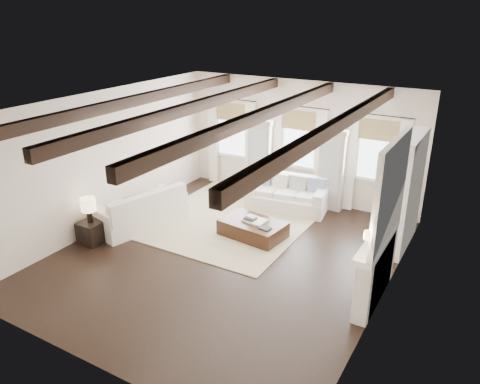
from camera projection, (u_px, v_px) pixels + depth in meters
The scene contains 16 objects.
ground at pixel (226, 255), 9.92m from camera, with size 7.50×7.50×0.00m, color black.
room_shell at pixel (279, 165), 9.59m from camera, with size 6.54×7.54×3.22m.
area_rug at pixel (232, 219), 11.61m from camera, with size 3.65×4.22×0.02m, color #C0B591.
sofa_back at pixel (287, 196), 12.11m from camera, with size 2.14×1.20×0.87m.
sofa_left at pixel (142, 212), 11.11m from camera, with size 1.50×2.34×0.92m.
ottoman at pixel (253, 229), 10.68m from camera, with size 1.43×0.89×0.38m, color black.
tray at pixel (255, 221), 10.60m from camera, with size 0.50×0.38×0.04m, color white.
book_lower at pixel (250, 219), 10.61m from camera, with size 0.26×0.20×0.04m, color #262628.
book_upper at pixel (251, 216), 10.63m from camera, with size 0.22×0.17×0.03m, color beige.
book_loose at pixel (265, 228), 10.24m from camera, with size 0.24×0.18×0.03m, color #262628.
side_table_front at pixel (92, 232), 10.38m from camera, with size 0.50×0.50×0.50m, color black.
lamp_front at pixel (88, 206), 10.15m from camera, with size 0.33×0.33×0.56m.
side_table_back at pixel (260, 180), 13.28m from camera, with size 0.43×0.43×0.64m, color black.
lamp_back at pixel (261, 154), 13.00m from camera, with size 0.38×0.38×0.66m.
candlestick_near at pixel (360, 284), 8.38m from camera, with size 0.14×0.14×0.71m.
candlestick_far at pixel (367, 271), 8.65m from camera, with size 0.18×0.18×0.88m.
Camera 1 is at (4.64, -7.38, 4.93)m, focal length 35.00 mm.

